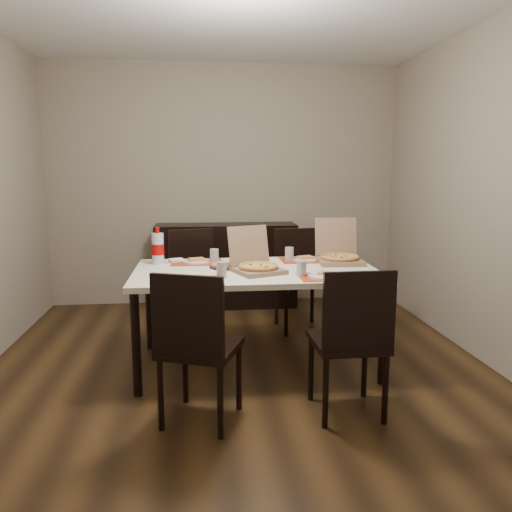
# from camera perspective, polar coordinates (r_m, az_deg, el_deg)

# --- Properties ---
(ground) EXTENTS (3.80, 4.00, 0.02)m
(ground) POSITION_cam_1_polar(r_m,az_deg,el_deg) (3.85, -1.90, -12.98)
(ground) COLOR #402A13
(ground) RESTS_ON ground
(room_walls) EXTENTS (3.84, 4.02, 2.62)m
(room_walls) POSITION_cam_1_polar(r_m,az_deg,el_deg) (3.98, -2.55, 13.48)
(room_walls) COLOR gray
(room_walls) RESTS_ON ground
(sideboard) EXTENTS (1.50, 0.40, 0.90)m
(sideboard) POSITION_cam_1_polar(r_m,az_deg,el_deg) (5.42, -3.41, -1.09)
(sideboard) COLOR black
(sideboard) RESTS_ON ground
(dining_table) EXTENTS (1.80, 1.00, 0.75)m
(dining_table) POSITION_cam_1_polar(r_m,az_deg,el_deg) (3.73, 0.00, -2.52)
(dining_table) COLOR white
(dining_table) RESTS_ON ground
(chair_near_left) EXTENTS (0.54, 0.54, 0.93)m
(chair_near_left) POSITION_cam_1_polar(r_m,az_deg,el_deg) (2.92, -6.89, -9.74)
(chair_near_left) COLOR black
(chair_near_left) RESTS_ON ground
(chair_near_right) EXTENTS (0.43, 0.43, 0.93)m
(chair_near_right) POSITION_cam_1_polar(r_m,az_deg,el_deg) (3.04, 10.87, -9.02)
(chair_near_right) COLOR black
(chair_near_right) RESTS_ON ground
(chair_far_left) EXTENTS (0.51, 0.51, 0.93)m
(chair_far_left) POSITION_cam_1_polar(r_m,az_deg,el_deg) (4.65, -6.99, -2.24)
(chair_far_left) COLOR black
(chair_far_left) RESTS_ON ground
(chair_far_right) EXTENTS (0.46, 0.46, 0.93)m
(chair_far_right) POSITION_cam_1_polar(r_m,az_deg,el_deg) (4.70, 4.82, -2.07)
(chair_far_right) COLOR black
(chair_far_right) RESTS_ON ground
(setting_near_left) EXTENTS (0.47, 0.30, 0.11)m
(setting_near_left) POSITION_cam_1_polar(r_m,az_deg,el_deg) (3.37, -6.65, -2.44)
(setting_near_left) COLOR red
(setting_near_left) RESTS_ON dining_table
(setting_near_right) EXTENTS (0.48, 0.30, 0.11)m
(setting_near_right) POSITION_cam_1_polar(r_m,az_deg,el_deg) (3.49, 7.47, -2.03)
(setting_near_right) COLOR red
(setting_near_right) RESTS_ON dining_table
(setting_far_left) EXTENTS (0.48, 0.30, 0.11)m
(setting_far_left) POSITION_cam_1_polar(r_m,az_deg,el_deg) (4.01, -6.54, -0.43)
(setting_far_left) COLOR red
(setting_far_left) RESTS_ON dining_table
(setting_far_right) EXTENTS (0.49, 0.30, 0.11)m
(setting_far_right) POSITION_cam_1_polar(r_m,az_deg,el_deg) (4.08, 5.14, -0.19)
(setting_far_right) COLOR red
(setting_far_right) RESTS_ON dining_table
(napkin_loose) EXTENTS (0.14, 0.15, 0.02)m
(napkin_loose) POSITION_cam_1_polar(r_m,az_deg,el_deg) (3.66, 0.78, -1.57)
(napkin_loose) COLOR white
(napkin_loose) RESTS_ON dining_table
(pizza_box_center) EXTENTS (0.43, 0.45, 0.32)m
(pizza_box_center) POSITION_cam_1_polar(r_m,az_deg,el_deg) (3.61, 0.05, -1.00)
(pizza_box_center) COLOR #80634A
(pizza_box_center) RESTS_ON dining_table
(pizza_box_right) EXTENTS (0.36, 0.40, 0.34)m
(pizza_box_right) POSITION_cam_1_polar(r_m,az_deg,el_deg) (4.03, 9.46, 0.05)
(pizza_box_right) COLOR #80634A
(pizza_box_right) RESTS_ON dining_table
(faina_plate) EXTENTS (0.24, 0.24, 0.03)m
(faina_plate) POSITION_cam_1_polar(r_m,az_deg,el_deg) (3.78, -3.58, -1.13)
(faina_plate) COLOR black
(faina_plate) RESTS_ON dining_table
(dip_bowl) EXTENTS (0.12, 0.12, 0.03)m
(dip_bowl) POSITION_cam_1_polar(r_m,az_deg,el_deg) (3.91, 0.15, -0.73)
(dip_bowl) COLOR white
(dip_bowl) RESTS_ON dining_table
(soda_bottle) EXTENTS (0.10, 0.10, 0.29)m
(soda_bottle) POSITION_cam_1_polar(r_m,az_deg,el_deg) (3.97, -11.15, 0.84)
(soda_bottle) COLOR silver
(soda_bottle) RESTS_ON dining_table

